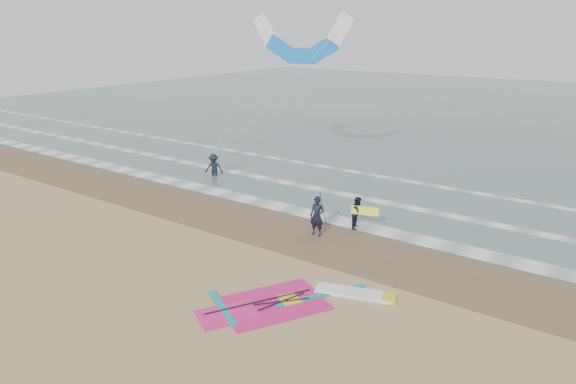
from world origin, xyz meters
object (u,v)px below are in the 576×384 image
Objects in this scene: person_standing at (317,216)px; person_wading at (214,163)px; person_walking at (358,213)px; windsurf_rig at (295,301)px; surf_kite at (301,43)px.

person_standing is 1.01× the size of person_wading.
person_standing reaches higher than person_walking.
windsurf_rig is 3.19× the size of person_wading.
windsurf_rig is 0.68× the size of surf_kite.
person_standing is 2.15m from person_walking.
person_wading is (-12.88, 9.86, 0.88)m from windsurf_rig.
person_walking is at bearing 53.07° from person_standing.
person_standing is at bearing -46.40° from person_wading.
person_wading is 9.05m from surf_kite.
surf_kite reaches higher than person_walking.
person_wading is at bearing 142.56° from windsurf_rig.
surf_kite reaches higher than person_standing.
surf_kite is at bearing 123.13° from windsurf_rig.
person_standing is 12.47m from surf_kite.
windsurf_rig is at bearing -70.97° from person_standing.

